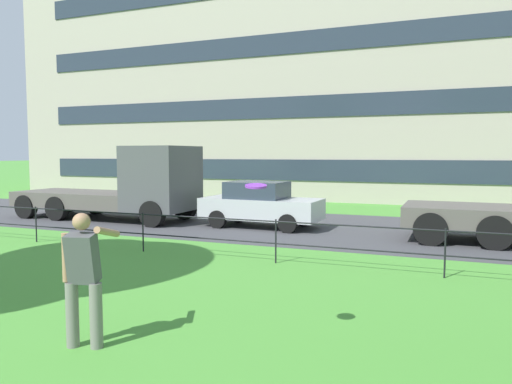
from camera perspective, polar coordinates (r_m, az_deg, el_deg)
name	(u,v)px	position (r m, az deg, el deg)	size (l,w,h in m)	color
street_strip	(330,228)	(16.13, 8.81, -4.27)	(80.00, 7.53, 0.01)	#424247
park_fence	(276,234)	(10.78, 2.39, -5.04)	(35.58, 0.04, 1.00)	black
person_thrower	(83,275)	(6.50, -19.94, -9.34)	(0.50, 0.86, 1.73)	slate
frisbee	(256,186)	(5.84, 0.00, 0.72)	(0.35, 0.35, 0.06)	purple
flatbed_truck_far_right	(128,188)	(18.29, -15.04, 0.49)	(7.34, 2.54, 2.75)	#4C4C51
car_silver_right	(260,204)	(16.08, 0.52, -1.46)	(4.06, 1.92, 1.54)	#B7BABF
apartment_building_background	(295,87)	(31.16, 4.70, 12.43)	(33.66, 11.40, 13.48)	#ADA393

